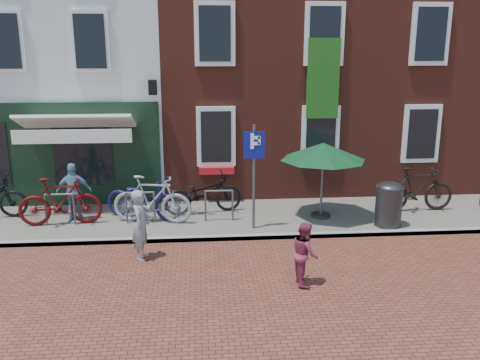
{
  "coord_description": "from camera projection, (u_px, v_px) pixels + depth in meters",
  "views": [
    {
      "loc": [
        0.02,
        -11.36,
        4.48
      ],
      "look_at": [
        1.0,
        0.71,
        1.3
      ],
      "focal_mm": 38.32,
      "sensor_mm": 36.0,
      "label": 1
    }
  ],
  "objects": [
    {
      "name": "ground",
      "position": [
        200.0,
        242.0,
        12.09
      ],
      "size": [
        80.0,
        80.0,
        0.0
      ],
      "primitive_type": "plane",
      "color": "brown"
    },
    {
      "name": "sidewalk",
      "position": [
        238.0,
        218.0,
        13.6
      ],
      "size": [
        24.0,
        3.0,
        0.1
      ],
      "primitive_type": "cube",
      "color": "slate",
      "rests_on": "ground"
    },
    {
      "name": "building_stucco",
      "position": [
        48.0,
        45.0,
        17.3
      ],
      "size": [
        8.0,
        8.0,
        9.0
      ],
      "primitive_type": "cube",
      "color": "silver",
      "rests_on": "ground"
    },
    {
      "name": "building_brick_mid",
      "position": [
        254.0,
        31.0,
        17.73
      ],
      "size": [
        6.0,
        8.0,
        10.0
      ],
      "primitive_type": "cube",
      "color": "maroon",
      "rests_on": "ground"
    },
    {
      "name": "building_brick_right",
      "position": [
        422.0,
        31.0,
        18.19
      ],
      "size": [
        6.0,
        8.0,
        10.0
      ],
      "primitive_type": "cube",
      "color": "maroon",
      "rests_on": "ground"
    },
    {
      "name": "litter_bin",
      "position": [
        389.0,
        202.0,
        12.75
      ],
      "size": [
        0.65,
        0.65,
        1.2
      ],
      "color": "#313133",
      "rests_on": "sidewalk"
    },
    {
      "name": "parking_sign",
      "position": [
        254.0,
        161.0,
        12.28
      ],
      "size": [
        0.5,
        0.08,
        2.59
      ],
      "color": "#4C4C4F",
      "rests_on": "sidewalk"
    },
    {
      "name": "parasol",
      "position": [
        323.0,
        148.0,
        13.1
      ],
      "size": [
        2.22,
        2.22,
        2.09
      ],
      "color": "#4C4C4F",
      "rests_on": "sidewalk"
    },
    {
      "name": "woman",
      "position": [
        141.0,
        225.0,
        10.96
      ],
      "size": [
        0.45,
        0.61,
        1.54
      ],
      "primitive_type": "imported",
      "rotation": [
        0.0,
        0.0,
        1.42
      ],
      "color": "gray",
      "rests_on": "ground"
    },
    {
      "name": "boy",
      "position": [
        305.0,
        253.0,
        9.82
      ],
      "size": [
        0.49,
        0.62,
        1.25
      ],
      "primitive_type": "imported",
      "rotation": [
        0.0,
        0.0,
        1.6
      ],
      "color": "#8E2F49",
      "rests_on": "ground"
    },
    {
      "name": "cafe_person",
      "position": [
        74.0,
        192.0,
        13.15
      ],
      "size": [
        0.91,
        0.45,
        1.5
      ],
      "primitive_type": "imported",
      "rotation": [
        0.0,
        0.0,
        3.23
      ],
      "color": "#6B9BB3",
      "rests_on": "sidewalk"
    },
    {
      "name": "bicycle_1",
      "position": [
        60.0,
        201.0,
        12.8
      ],
      "size": [
        2.08,
        0.73,
        1.23
      ],
      "primitive_type": "imported",
      "rotation": [
        0.0,
        0.0,
        1.65
      ],
      "color": "#4E0909",
      "rests_on": "sidewalk"
    },
    {
      "name": "bicycle_2",
      "position": [
        143.0,
        198.0,
        13.3
      ],
      "size": [
        2.23,
        1.46,
        1.11
      ],
      "primitive_type": "imported",
      "rotation": [
        0.0,
        0.0,
        1.19
      ],
      "color": "#1D1452",
      "rests_on": "sidewalk"
    },
    {
      "name": "bicycle_3",
      "position": [
        152.0,
        199.0,
        12.98
      ],
      "size": [
        2.12,
        0.98,
        1.23
      ],
      "primitive_type": "imported",
      "rotation": [
        0.0,
        0.0,
        1.37
      ],
      "color": "gray",
      "rests_on": "sidewalk"
    },
    {
      "name": "bicycle_4",
      "position": [
        203.0,
        193.0,
        13.72
      ],
      "size": [
        2.22,
        1.19,
        1.11
      ],
      "primitive_type": "imported",
      "rotation": [
        0.0,
        0.0,
        1.8
      ],
      "color": "black",
      "rests_on": "sidewalk"
    },
    {
      "name": "bicycle_5",
      "position": [
        417.0,
        189.0,
        13.9
      ],
      "size": [
        2.06,
        0.62,
        1.23
      ],
      "primitive_type": "imported",
      "rotation": [
        0.0,
        0.0,
        1.59
      ],
      "color": "black",
      "rests_on": "sidewalk"
    }
  ]
}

